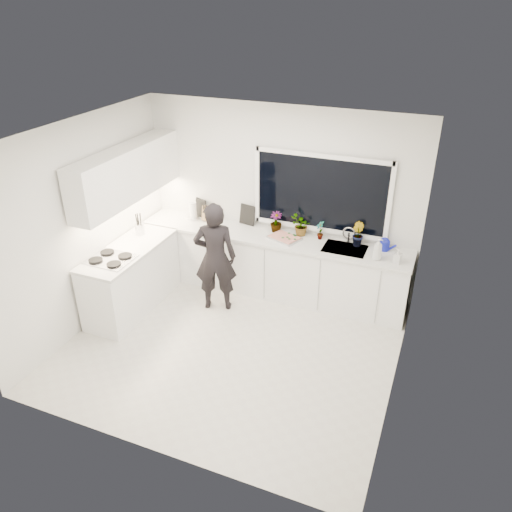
% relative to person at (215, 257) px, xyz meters
% --- Properties ---
extents(floor, '(4.00, 3.50, 0.02)m').
position_rel_person_xyz_m(floor, '(0.57, -0.78, -0.80)').
color(floor, beige).
rests_on(floor, ground).
extents(wall_back, '(4.00, 0.02, 2.70)m').
position_rel_person_xyz_m(wall_back, '(0.57, 0.98, 0.56)').
color(wall_back, white).
rests_on(wall_back, ground).
extents(wall_left, '(0.02, 3.50, 2.70)m').
position_rel_person_xyz_m(wall_left, '(-1.44, -0.78, 0.56)').
color(wall_left, white).
rests_on(wall_left, ground).
extents(wall_right, '(0.02, 3.50, 2.70)m').
position_rel_person_xyz_m(wall_right, '(2.58, -0.78, 0.56)').
color(wall_right, white).
rests_on(wall_right, ground).
extents(ceiling, '(4.00, 3.50, 0.02)m').
position_rel_person_xyz_m(ceiling, '(0.57, -0.78, 1.92)').
color(ceiling, white).
rests_on(ceiling, wall_back).
extents(window, '(1.80, 0.02, 1.00)m').
position_rel_person_xyz_m(window, '(1.17, 0.95, 0.76)').
color(window, black).
rests_on(window, wall_back).
extents(base_cabinets_back, '(3.92, 0.58, 0.88)m').
position_rel_person_xyz_m(base_cabinets_back, '(0.57, 0.67, -0.35)').
color(base_cabinets_back, white).
rests_on(base_cabinets_back, floor).
extents(base_cabinets_left, '(0.58, 1.60, 0.88)m').
position_rel_person_xyz_m(base_cabinets_left, '(-1.10, -0.43, -0.35)').
color(base_cabinets_left, white).
rests_on(base_cabinets_left, floor).
extents(countertop_back, '(3.94, 0.62, 0.04)m').
position_rel_person_xyz_m(countertop_back, '(0.57, 0.66, 0.11)').
color(countertop_back, silver).
rests_on(countertop_back, base_cabinets_back).
extents(countertop_left, '(0.62, 1.60, 0.04)m').
position_rel_person_xyz_m(countertop_left, '(-1.10, -0.43, 0.11)').
color(countertop_left, silver).
rests_on(countertop_left, base_cabinets_left).
extents(upper_cabinets, '(0.34, 2.10, 0.70)m').
position_rel_person_xyz_m(upper_cabinets, '(-1.22, -0.08, 1.06)').
color(upper_cabinets, white).
rests_on(upper_cabinets, wall_left).
extents(sink, '(0.58, 0.42, 0.14)m').
position_rel_person_xyz_m(sink, '(1.62, 0.67, 0.08)').
color(sink, silver).
rests_on(sink, countertop_back).
extents(faucet, '(0.03, 0.03, 0.22)m').
position_rel_person_xyz_m(faucet, '(1.62, 0.87, 0.24)').
color(faucet, silver).
rests_on(faucet, countertop_back).
extents(stovetop, '(0.56, 0.48, 0.03)m').
position_rel_person_xyz_m(stovetop, '(-1.12, -0.78, 0.14)').
color(stovetop, black).
rests_on(stovetop, countertop_left).
extents(person, '(0.67, 0.55, 1.59)m').
position_rel_person_xyz_m(person, '(0.00, 0.00, 0.00)').
color(person, black).
rests_on(person, floor).
extents(pizza_tray, '(0.50, 0.44, 0.03)m').
position_rel_person_xyz_m(pizza_tray, '(0.77, 0.64, 0.14)').
color(pizza_tray, silver).
rests_on(pizza_tray, countertop_back).
extents(pizza, '(0.46, 0.40, 0.01)m').
position_rel_person_xyz_m(pizza, '(0.77, 0.64, 0.16)').
color(pizza, '#BA3D18').
rests_on(pizza, pizza_tray).
extents(watering_can, '(0.18, 0.18, 0.13)m').
position_rel_person_xyz_m(watering_can, '(2.12, 0.83, 0.19)').
color(watering_can, '#121AAE').
rests_on(watering_can, countertop_back).
extents(paper_towel_roll, '(0.12, 0.12, 0.26)m').
position_rel_person_xyz_m(paper_towel_roll, '(-0.74, 0.77, 0.26)').
color(paper_towel_roll, white).
rests_on(paper_towel_roll, countertop_back).
extents(knife_block, '(0.14, 0.11, 0.22)m').
position_rel_person_xyz_m(knife_block, '(-0.53, 0.81, 0.24)').
color(knife_block, olive).
rests_on(knife_block, countertop_back).
extents(utensil_crock, '(0.16, 0.16, 0.16)m').
position_rel_person_xyz_m(utensil_crock, '(-1.20, 0.02, 0.21)').
color(utensil_crock, '#B4B5B9').
rests_on(utensil_crock, countertop_left).
extents(picture_frame_large, '(0.21, 0.10, 0.28)m').
position_rel_person_xyz_m(picture_frame_large, '(-0.69, 0.91, 0.27)').
color(picture_frame_large, black).
rests_on(picture_frame_large, countertop_back).
extents(picture_frame_small, '(0.25, 0.07, 0.30)m').
position_rel_person_xyz_m(picture_frame_small, '(0.09, 0.91, 0.28)').
color(picture_frame_small, black).
rests_on(picture_frame_small, countertop_back).
extents(herb_plants, '(1.38, 0.34, 0.33)m').
position_rel_person_xyz_m(herb_plants, '(1.06, 0.83, 0.28)').
color(herb_plants, '#26662D').
rests_on(herb_plants, countertop_back).
extents(soap_bottles, '(0.39, 0.16, 0.30)m').
position_rel_person_xyz_m(soap_bottles, '(2.15, 0.52, 0.26)').
color(soap_bottles, '#D8BF66').
rests_on(soap_bottles, countertop_back).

